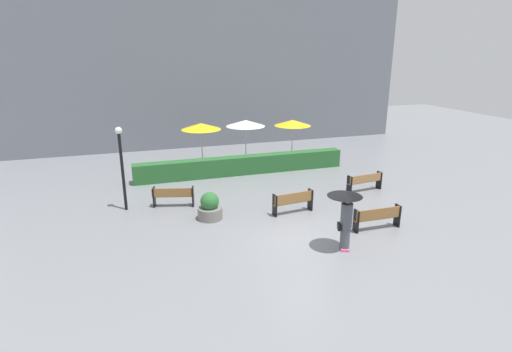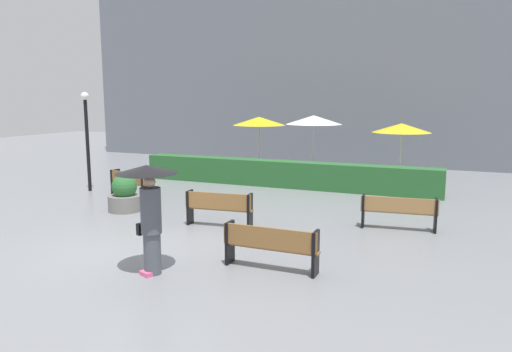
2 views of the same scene
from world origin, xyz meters
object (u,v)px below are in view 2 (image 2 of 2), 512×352
lamp_post (87,130)px  patio_umbrella_yellow_far (401,128)px  bench_far_left (129,182)px  pedestrian_with_umbrella (149,200)px  patio_umbrella_yellow (259,121)px  bench_far_right (399,210)px  patio_umbrella_white (314,120)px  planter_pot (125,195)px  bench_mid_center (219,206)px  bench_near_right (270,244)px

lamp_post → patio_umbrella_yellow_far: lamp_post is taller
bench_far_left → lamp_post: lamp_post is taller
pedestrian_with_umbrella → patio_umbrella_yellow: patio_umbrella_yellow is taller
bench_far_right → patio_umbrella_yellow: 9.35m
bench_far_left → patio_umbrella_white: (4.80, 5.39, 1.92)m
patio_umbrella_white → patio_umbrella_yellow_far: (3.24, 0.86, -0.29)m
bench_far_left → planter_pot: planter_pot is taller
bench_far_left → patio_umbrella_yellow_far: size_ratio=0.76×
pedestrian_with_umbrella → patio_umbrella_yellow_far: (3.19, 11.91, 0.73)m
bench_far_left → pedestrian_with_umbrella: (4.86, -5.67, 0.90)m
lamp_post → bench_mid_center: bearing=-21.3°
bench_near_right → pedestrian_with_umbrella: 2.42m
lamp_post → planter_pot: bearing=-32.9°
planter_pot → patio_umbrella_yellow_far: bearing=49.4°
bench_mid_center → patio_umbrella_white: patio_umbrella_white is taller
bench_near_right → patio_umbrella_yellow_far: patio_umbrella_yellow_far is taller
bench_near_right → planter_pot: (-5.66, 2.89, -0.04)m
pedestrian_with_umbrella → bench_mid_center: bearing=95.6°
bench_far_right → lamp_post: size_ratio=0.54×
bench_mid_center → planter_pot: 3.36m
bench_near_right → bench_far_left: size_ratio=1.06×
bench_near_right → lamp_post: bearing=150.8°
bench_far_right → patio_umbrella_white: 7.59m
bench_near_right → bench_far_left: 8.29m
bench_far_left → bench_far_right: size_ratio=0.95×
bench_near_right → lamp_post: lamp_post is taller
pedestrian_with_umbrella → planter_pot: pedestrian_with_umbrella is taller
bench_far_left → patio_umbrella_yellow: bearing=67.8°
planter_pot → bench_far_right: bearing=7.3°
lamp_post → patio_umbrella_white: lamp_post is taller
bench_near_right → planter_pot: planter_pot is taller
bench_mid_center → patio_umbrella_yellow_far: (3.52, 8.49, 1.60)m
patio_umbrella_white → lamp_post: bearing=-142.7°
planter_pot → lamp_post: size_ratio=0.31×
bench_mid_center → pedestrian_with_umbrella: bearing=-84.4°
bench_far_left → bench_mid_center: 5.05m
bench_far_left → lamp_post: (-1.93, 0.26, 1.66)m
bench_near_right → patio_umbrella_white: patio_umbrella_white is taller
pedestrian_with_umbrella → patio_umbrella_white: bearing=90.3°
lamp_post → patio_umbrella_white: 8.47m
planter_pot → pedestrian_with_umbrella: bearing=-46.9°
bench_near_right → pedestrian_with_umbrella: bearing=-153.1°
bench_near_right → bench_far_left: (-6.86, 4.66, -0.00)m
patio_umbrella_yellow → bench_far_right: bearing=-45.3°
patio_umbrella_yellow_far → bench_mid_center: bearing=-112.5°
bench_far_left → planter_pot: size_ratio=1.62×
bench_far_right → patio_umbrella_yellow_far: size_ratio=0.81×
lamp_post → patio_umbrella_white: bearing=37.3°
pedestrian_with_umbrella → patio_umbrella_white: size_ratio=0.78×
bench_near_right → patio_umbrella_white: bearing=101.6°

